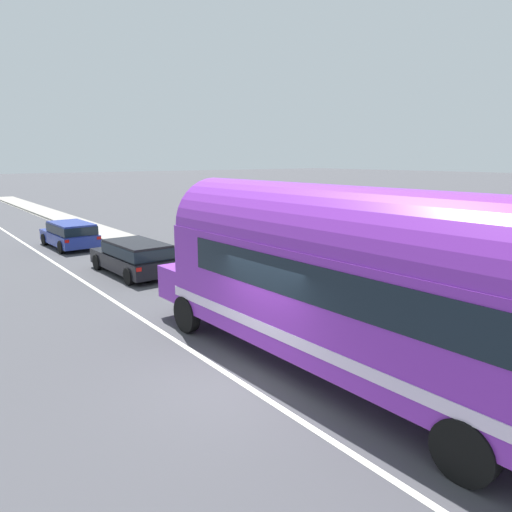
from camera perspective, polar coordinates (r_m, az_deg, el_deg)
ground_plane at (r=10.31m, az=-1.80°, el=-15.09°), size 300.00×300.00×0.00m
lane_markings at (r=21.24m, az=-17.03°, el=-1.39°), size 3.82×80.00×0.01m
sidewalk_slab at (r=20.68m, az=-7.29°, el=-1.11°), size 2.01×90.00×0.15m
painted_bus at (r=9.66m, az=12.47°, el=-2.61°), size 2.84×12.38×4.12m
car_lead at (r=19.66m, az=-14.46°, el=0.06°), size 2.08×4.65×1.37m
car_second at (r=26.56m, az=-21.55°, el=2.60°), size 2.05×4.39×1.37m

